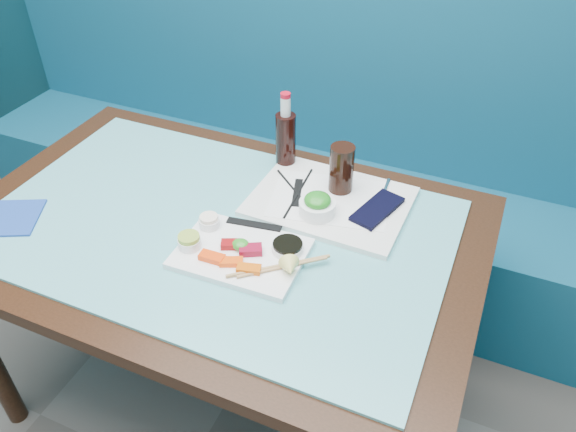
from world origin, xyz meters
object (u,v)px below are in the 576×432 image
at_px(sashimi_plate, 241,254).
at_px(seaweed_bowl, 317,208).
at_px(booth_bench, 322,179).
at_px(dining_table, 218,251).
at_px(blue_napkin, 10,218).
at_px(serving_tray, 330,202).
at_px(cola_bottle_body, 286,141).
at_px(cola_glass, 341,169).

height_order(sashimi_plate, seaweed_bowl, seaweed_bowl).
bearing_deg(sashimi_plate, booth_bench, 95.55).
height_order(dining_table, blue_napkin, blue_napkin).
height_order(serving_tray, seaweed_bowl, seaweed_bowl).
bearing_deg(seaweed_bowl, booth_bench, 108.68).
height_order(booth_bench, dining_table, booth_bench).
bearing_deg(blue_napkin, serving_tray, 27.85).
bearing_deg(dining_table, cola_bottle_body, 80.57).
bearing_deg(dining_table, blue_napkin, -159.32).
relative_size(cola_bottle_body, blue_napkin, 1.11).
bearing_deg(sashimi_plate, cola_glass, 66.24).
relative_size(cola_glass, cola_bottle_body, 0.82).
bearing_deg(sashimi_plate, serving_tray, 64.21).
distance_m(booth_bench, serving_tray, 0.78).
bearing_deg(serving_tray, seaweed_bowl, -96.15).
relative_size(sashimi_plate, seaweed_bowl, 3.17).
bearing_deg(cola_bottle_body, seaweed_bowl, -48.45).
bearing_deg(seaweed_bowl, cola_bottle_body, 131.55).
relative_size(dining_table, seaweed_bowl, 14.18).
bearing_deg(seaweed_bowl, dining_table, -150.45).
distance_m(booth_bench, dining_table, 0.89).
bearing_deg(serving_tray, sashimi_plate, -112.52).
xyz_separation_m(booth_bench, sashimi_plate, (0.12, -0.92, 0.39)).
distance_m(sashimi_plate, seaweed_bowl, 0.25).
relative_size(sashimi_plate, serving_tray, 0.73).
xyz_separation_m(dining_table, serving_tray, (0.25, 0.21, 0.10)).
bearing_deg(dining_table, booth_bench, 90.00).
bearing_deg(cola_glass, dining_table, -134.25).
bearing_deg(booth_bench, dining_table, -90.00).
xyz_separation_m(sashimi_plate, cola_bottle_body, (-0.06, 0.42, 0.08)).
distance_m(sashimi_plate, serving_tray, 0.32).
xyz_separation_m(dining_table, cola_glass, (0.26, 0.26, 0.18)).
xyz_separation_m(dining_table, seaweed_bowl, (0.24, 0.13, 0.13)).
bearing_deg(booth_bench, cola_glass, -65.80).
distance_m(seaweed_bowl, cola_bottle_body, 0.28).
height_order(cola_glass, cola_bottle_body, cola_bottle_body).
height_order(booth_bench, cola_glass, booth_bench).
bearing_deg(cola_glass, serving_tray, -100.30).
bearing_deg(cola_bottle_body, booth_bench, 96.45).
distance_m(sashimi_plate, cola_glass, 0.38).
distance_m(cola_glass, cola_bottle_body, 0.22).
height_order(booth_bench, serving_tray, booth_bench).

